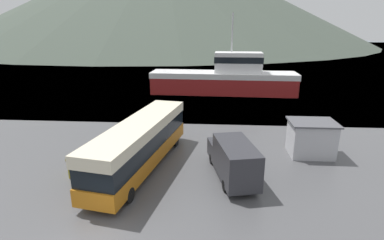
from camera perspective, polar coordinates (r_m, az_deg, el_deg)
The scene contains 7 objects.
water_surface at distance 149.47m, azimuth 2.12°, elevation 13.61°, with size 240.00×240.00×0.00m, color slate.
tour_bus at distance 21.06m, azimuth -9.67°, elevation -4.15°, with size 4.72×12.66×3.37m.
delivery_van at distance 19.72m, azimuth 7.80°, elevation -7.26°, with size 3.33×6.59×2.59m.
fishing_boat at distance 44.96m, azimuth 6.42°, elevation 8.00°, with size 21.44×5.49×11.43m.
storage_bin at distance 21.50m, azimuth -20.40°, elevation -7.98°, with size 1.32×1.42×1.41m.
dock_kiosk at distance 24.74m, azimuth 21.74°, elevation -3.22°, with size 3.47×2.79×2.68m.
mooring_bollard at distance 29.87m, azimuth -3.38°, elevation -0.20°, with size 0.41×0.41×1.01m.
Camera 1 is at (5.19, -10.92, 9.49)m, focal length 28.00 mm.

